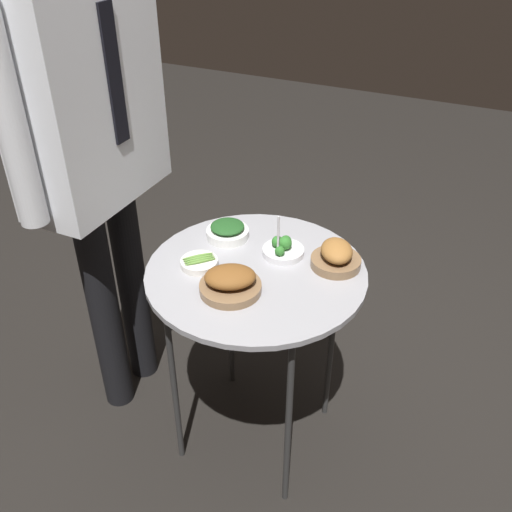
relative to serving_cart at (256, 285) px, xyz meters
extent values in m
plane|color=black|center=(0.00, 0.00, -0.69)|extent=(8.00, 8.00, 0.00)
cylinder|color=#939399|center=(0.00, 0.00, 0.05)|extent=(0.67, 0.67, 0.02)
cylinder|color=#2D2D2D|center=(0.20, -0.20, -0.32)|extent=(0.02, 0.02, 0.73)
cylinder|color=#2D2D2D|center=(-0.20, -0.20, -0.32)|extent=(0.02, 0.02, 0.73)
cylinder|color=#2D2D2D|center=(0.20, 0.20, -0.32)|extent=(0.02, 0.02, 0.73)
cylinder|color=#2D2D2D|center=(-0.20, 0.20, -0.32)|extent=(0.02, 0.02, 0.73)
cylinder|color=silver|center=(0.11, -0.04, 0.07)|extent=(0.13, 0.13, 0.02)
sphere|color=#2D7028|center=(0.13, -0.04, 0.10)|extent=(0.04, 0.04, 0.04)
sphere|color=#2D7028|center=(0.11, -0.02, 0.10)|extent=(0.04, 0.04, 0.04)
sphere|color=#2D7028|center=(0.07, -0.05, 0.09)|extent=(0.03, 0.03, 0.03)
sphere|color=#2D7028|center=(0.11, -0.05, 0.10)|extent=(0.04, 0.04, 0.04)
cylinder|color=silver|center=(0.07, -0.04, 0.13)|extent=(0.01, 0.01, 0.15)
cylinder|color=white|center=(0.13, 0.16, 0.07)|extent=(0.14, 0.14, 0.03)
ellipsoid|color=#1E4C1E|center=(0.13, 0.16, 0.10)|extent=(0.11, 0.11, 0.02)
cylinder|color=silver|center=(-0.05, 0.16, 0.07)|extent=(0.11, 0.11, 0.02)
ellipsoid|color=#5B8938|center=(-0.04, 0.17, 0.08)|extent=(0.08, 0.07, 0.01)
ellipsoid|color=#5B8938|center=(-0.05, 0.17, 0.08)|extent=(0.08, 0.07, 0.01)
ellipsoid|color=#5B8938|center=(-0.06, 0.16, 0.08)|extent=(0.08, 0.07, 0.01)
ellipsoid|color=#5B8938|center=(-0.06, 0.15, 0.08)|extent=(0.08, 0.07, 0.01)
cylinder|color=brown|center=(-0.12, 0.02, 0.07)|extent=(0.18, 0.18, 0.02)
ellipsoid|color=brown|center=(-0.12, 0.02, 0.11)|extent=(0.17, 0.18, 0.05)
cylinder|color=brown|center=(0.12, -0.21, 0.07)|extent=(0.15, 0.15, 0.03)
ellipsoid|color=#93602D|center=(0.12, -0.21, 0.11)|extent=(0.15, 0.14, 0.05)
cylinder|color=black|center=(-0.07, 0.56, -0.26)|extent=(0.11, 0.11, 0.86)
cylinder|color=black|center=(0.10, 0.56, -0.26)|extent=(0.11, 0.11, 0.86)
cube|color=silver|center=(0.02, 0.56, 0.50)|extent=(0.48, 0.23, 0.65)
cube|color=black|center=(0.02, 0.44, 0.57)|extent=(0.06, 0.01, 0.39)
cylinder|color=silver|center=(-0.27, 0.56, 0.52)|extent=(0.08, 0.08, 0.59)
cylinder|color=silver|center=(0.30, 0.56, 0.52)|extent=(0.08, 0.08, 0.59)
camera|label=1|loc=(-1.26, -0.59, 1.05)|focal=40.00mm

